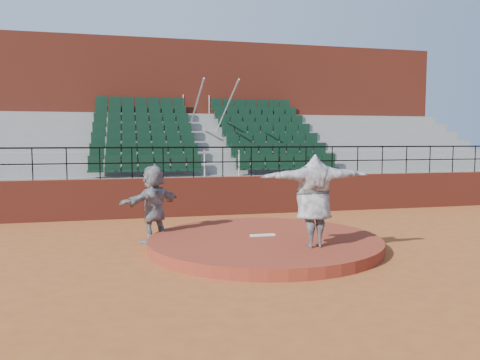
# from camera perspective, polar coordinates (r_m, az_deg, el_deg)

# --- Properties ---
(ground) EXTENTS (90.00, 90.00, 0.00)m
(ground) POSITION_cam_1_polar(r_m,az_deg,el_deg) (11.26, 3.00, -8.20)
(ground) COLOR #9A4E22
(ground) RESTS_ON ground
(pitchers_mound) EXTENTS (5.50, 5.50, 0.25)m
(pitchers_mound) POSITION_cam_1_polar(r_m,az_deg,el_deg) (11.24, 3.00, -7.58)
(pitchers_mound) COLOR maroon
(pitchers_mound) RESTS_ON ground
(pitching_rubber) EXTENTS (0.60, 0.15, 0.03)m
(pitching_rubber) POSITION_cam_1_polar(r_m,az_deg,el_deg) (11.35, 2.79, -6.73)
(pitching_rubber) COLOR white
(pitching_rubber) RESTS_ON pitchers_mound
(boundary_wall) EXTENTS (24.00, 0.30, 1.30)m
(boundary_wall) POSITION_cam_1_polar(r_m,az_deg,el_deg) (15.94, -2.10, -1.92)
(boundary_wall) COLOR maroon
(boundary_wall) RESTS_ON ground
(wall_railing) EXTENTS (24.04, 0.05, 1.03)m
(wall_railing) POSITION_cam_1_polar(r_m,az_deg,el_deg) (15.83, -2.12, 3.04)
(wall_railing) COLOR black
(wall_railing) RESTS_ON boundary_wall
(seating_deck) EXTENTS (24.00, 5.97, 4.63)m
(seating_deck) POSITION_cam_1_polar(r_m,az_deg,el_deg) (19.44, -4.23, 1.69)
(seating_deck) COLOR gray
(seating_deck) RESTS_ON ground
(press_box_facade) EXTENTS (24.00, 3.00, 7.10)m
(press_box_facade) POSITION_cam_1_polar(r_m,az_deg,el_deg) (23.34, -5.85, 7.38)
(press_box_facade) COLOR maroon
(press_box_facade) RESTS_ON ground
(pitcher) EXTENTS (2.46, 0.68, 2.00)m
(pitcher) POSITION_cam_1_polar(r_m,az_deg,el_deg) (10.19, 8.99, -2.52)
(pitcher) COLOR black
(pitcher) RESTS_ON pitchers_mound
(fielder) EXTENTS (1.76, 1.55, 1.93)m
(fielder) POSITION_cam_1_polar(r_m,az_deg,el_deg) (11.89, -10.49, -2.84)
(fielder) COLOR black
(fielder) RESTS_ON ground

